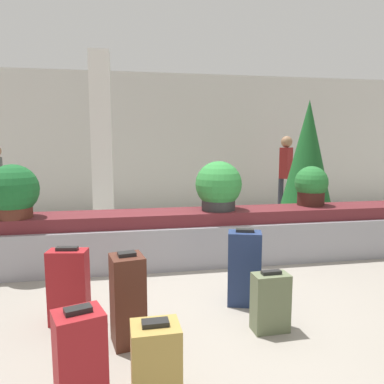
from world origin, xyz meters
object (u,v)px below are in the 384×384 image
object	(u,v)px
suitcase_1	(80,365)
decorated_tree	(307,162)
suitcase_0	(69,287)
suitcase_5	(128,300)
suitcase_3	(156,361)
suitcase_7	(244,268)
traveler_1	(286,168)
suitcase_2	(270,302)
potted_plant_1	(13,192)
potted_plant_2	(311,186)
pillar	(102,143)
potted_plant_0	(219,187)

from	to	relation	value
suitcase_1	decorated_tree	size ratio (longest dim) A/B	0.29
suitcase_0	suitcase_5	bearing A→B (deg)	-31.56
suitcase_1	suitcase_3	size ratio (longest dim) A/B	1.33
suitcase_0	suitcase_7	size ratio (longest dim) A/B	0.91
suitcase_0	traveler_1	bearing A→B (deg)	56.06
traveler_1	decorated_tree	size ratio (longest dim) A/B	0.74
suitcase_2	decorated_tree	bearing A→B (deg)	56.71
suitcase_7	traveler_1	bearing A→B (deg)	78.14
potted_plant_1	traveler_1	size ratio (longest dim) A/B	0.37
suitcase_5	potted_plant_1	world-z (taller)	potted_plant_1
potted_plant_1	potted_plant_2	xyz separation A→B (m)	(3.97, 0.19, -0.03)
suitcase_1	potted_plant_2	xyz separation A→B (m)	(2.94, 2.84, 0.66)
pillar	suitcase_1	bearing A→B (deg)	-89.03
suitcase_0	suitcase_3	distance (m)	1.32
suitcase_5	potted_plant_2	xyz separation A→B (m)	(2.66, 2.05, 0.62)
suitcase_3	suitcase_5	distance (m)	0.72
potted_plant_0	potted_plant_2	bearing A→B (deg)	4.57
suitcase_0	suitcase_7	xyz separation A→B (m)	(1.67, 0.10, 0.03)
suitcase_2	suitcase_5	world-z (taller)	suitcase_5
suitcase_1	decorated_tree	bearing A→B (deg)	30.74
potted_plant_2	suitcase_5	bearing A→B (deg)	-142.32
decorated_tree	potted_plant_0	bearing A→B (deg)	-145.36
suitcase_3	decorated_tree	xyz separation A→B (m)	(3.09, 4.01, 1.02)
potted_plant_2	suitcase_0	bearing A→B (deg)	-153.09
potted_plant_2	decorated_tree	xyz separation A→B (m)	(0.59, 1.27, 0.28)
suitcase_0	decorated_tree	distance (m)	4.83
suitcase_7	decorated_tree	bearing A→B (deg)	70.34
decorated_tree	suitcase_7	bearing A→B (deg)	-126.98
suitcase_2	potted_plant_1	xyz separation A→B (m)	(-2.52, 1.88, 0.77)
suitcase_0	suitcase_2	bearing A→B (deg)	-5.64
potted_plant_0	decorated_tree	bearing A→B (deg)	34.64
suitcase_0	pillar	bearing A→B (deg)	97.04
suitcase_3	traveler_1	bearing A→B (deg)	57.40
suitcase_3	traveler_1	distance (m)	6.35
suitcase_5	potted_plant_0	xyz separation A→B (m)	(1.25, 1.94, 0.65)
suitcase_1	traveler_1	bearing A→B (deg)	36.98
suitcase_2	suitcase_0	bearing A→B (deg)	163.27
suitcase_3	decorated_tree	distance (m)	5.16
suitcase_0	potted_plant_0	distance (m)	2.41
suitcase_5	potted_plant_1	xyz separation A→B (m)	(-1.31, 1.86, 0.65)
suitcase_5	suitcase_7	xyz separation A→B (m)	(1.15, 0.54, 0.00)
potted_plant_1	decorated_tree	world-z (taller)	decorated_tree
potted_plant_0	pillar	bearing A→B (deg)	126.75
suitcase_0	traveler_1	world-z (taller)	traveler_1
pillar	suitcase_5	xyz separation A→B (m)	(0.37, -4.11, -1.23)
pillar	suitcase_7	xyz separation A→B (m)	(1.52, -3.57, -1.23)
suitcase_7	suitcase_0	bearing A→B (deg)	-159.37
potted_plant_0	potted_plant_1	world-z (taller)	potted_plant_0
pillar	potted_plant_0	world-z (taller)	pillar
pillar	potted_plant_2	bearing A→B (deg)	-34.16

